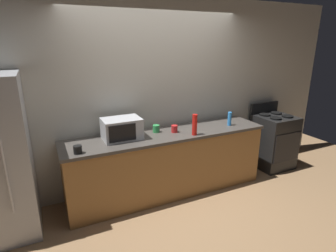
% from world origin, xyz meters
% --- Properties ---
extents(ground_plane, '(8.00, 8.00, 0.00)m').
position_xyz_m(ground_plane, '(0.00, 0.00, 0.00)').
color(ground_plane, '#93704C').
extents(back_wall, '(6.40, 0.10, 2.70)m').
position_xyz_m(back_wall, '(0.00, 0.81, 1.35)').
color(back_wall, beige).
rests_on(back_wall, ground_plane).
extents(counter_run, '(2.84, 0.64, 0.90)m').
position_xyz_m(counter_run, '(0.00, 0.40, 0.45)').
color(counter_run, '#9E6B38').
rests_on(counter_run, ground_plane).
extents(stove_range, '(0.60, 0.61, 1.08)m').
position_xyz_m(stove_range, '(2.00, 0.40, 0.46)').
color(stove_range, black).
rests_on(stove_range, ground_plane).
extents(microwave, '(0.48, 0.35, 0.27)m').
position_xyz_m(microwave, '(-0.63, 0.45, 1.04)').
color(microwave, '#B7BABF').
rests_on(microwave, counter_run).
extents(bottle_hot_sauce, '(0.07, 0.07, 0.28)m').
position_xyz_m(bottle_hot_sauce, '(0.29, 0.18, 1.04)').
color(bottle_hot_sauce, red).
rests_on(bottle_hot_sauce, counter_run).
extents(bottle_spray_cleaner, '(0.06, 0.06, 0.20)m').
position_xyz_m(bottle_spray_cleaner, '(0.98, 0.33, 1.00)').
color(bottle_spray_cleaner, '#338CE5').
rests_on(bottle_spray_cleaner, counter_run).
extents(mug_green, '(0.09, 0.09, 0.10)m').
position_xyz_m(mug_green, '(-0.13, 0.50, 0.95)').
color(mug_green, '#2D8C47').
rests_on(mug_green, counter_run).
extents(mug_red, '(0.09, 0.09, 0.10)m').
position_xyz_m(mug_red, '(0.09, 0.39, 0.95)').
color(mug_red, red).
rests_on(mug_red, counter_run).
extents(mug_black, '(0.09, 0.09, 0.09)m').
position_xyz_m(mug_black, '(-1.21, 0.20, 0.95)').
color(mug_black, black).
rests_on(mug_black, counter_run).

